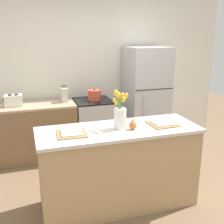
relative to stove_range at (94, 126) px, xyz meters
name	(u,v)px	position (x,y,z in m)	size (l,w,h in m)	color
ground_plane	(118,203)	(-0.10, -1.60, -0.44)	(10.00, 10.00, 0.00)	brown
back_wall	(81,69)	(-0.10, 0.40, 0.91)	(5.20, 0.08, 2.70)	silver
kitchen_island	(119,167)	(-0.10, -1.60, 0.03)	(1.80, 0.66, 0.95)	tan
back_counter	(22,133)	(-1.16, 0.00, 0.00)	(1.68, 0.60, 0.89)	brown
stove_range	(94,126)	(0.00, 0.00, 0.00)	(0.60, 0.61, 0.89)	#B2B5B7
refrigerator	(146,98)	(0.95, 0.00, 0.42)	(0.68, 0.67, 1.73)	#B7BABC
flower_vase	(120,115)	(-0.09, -1.60, 0.66)	(0.16, 0.15, 0.42)	silver
pear_figurine	(133,125)	(0.04, -1.67, 0.56)	(0.09, 0.09, 0.14)	#C66B33
plate_setting_left	(72,133)	(-0.62, -1.62, 0.51)	(0.33, 0.33, 0.02)	olive
plate_setting_right	(162,124)	(0.42, -1.62, 0.51)	(0.33, 0.33, 0.02)	olive
toaster	(13,100)	(-1.23, 0.00, 0.53)	(0.28, 0.18, 0.17)	silver
cooking_pot	(94,95)	(0.02, -0.01, 0.53)	(0.22, 0.22, 0.19)	#CC4C38
knife_block	(64,95)	(-0.46, 0.03, 0.56)	(0.10, 0.14, 0.27)	beige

